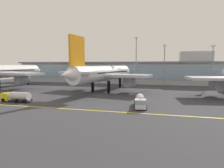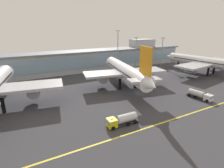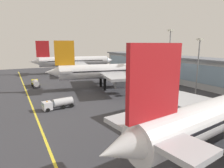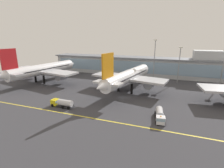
{
  "view_description": "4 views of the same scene",
  "coord_description": "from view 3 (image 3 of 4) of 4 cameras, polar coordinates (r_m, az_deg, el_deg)",
  "views": [
    {
      "loc": [
        22.09,
        -64.33,
        10.58
      ],
      "look_at": [
        3.25,
        7.69,
        3.29
      ],
      "focal_mm": 31.6,
      "sensor_mm": 36.0,
      "label": 1
    },
    {
      "loc": [
        -40.21,
        -52.75,
        25.16
      ],
      "look_at": [
        -9.81,
        4.47,
        4.03
      ],
      "focal_mm": 27.65,
      "sensor_mm": 36.0,
      "label": 2
    },
    {
      "loc": [
        72.2,
        -26.82,
        18.27
      ],
      "look_at": [
        9.84,
        5.38,
        4.03
      ],
      "focal_mm": 31.89,
      "sensor_mm": 36.0,
      "label": 3
    },
    {
      "loc": [
        18.75,
        -65.45,
        24.96
      ],
      "look_at": [
        -6.34,
        3.69,
        4.4
      ],
      "focal_mm": 26.75,
      "sensor_mm": 36.0,
      "label": 4
    }
  ],
  "objects": [
    {
      "name": "baggage_tug_near",
      "position": [
        92.78,
        -21.1,
        0.28
      ],
      "size": [
        9.09,
        3.03,
        2.9
      ],
      "rotation": [
        0.0,
        0.0,
        3.13
      ],
      "color": "black",
      "rests_on": "ground"
    },
    {
      "name": "taxiway_centreline_stripe",
      "position": [
        74.63,
        -22.79,
        -3.61
      ],
      "size": [
        144.0,
        0.5,
        0.01
      ],
      "primitive_type": "cube",
      "color": "yellow",
      "rests_on": "ground"
    },
    {
      "name": "airliner_near_right",
      "position": [
        82.03,
        -0.67,
        3.66
      ],
      "size": [
        37.27,
        50.82,
        19.44
      ],
      "rotation": [
        0.0,
        0.0,
        1.38
      ],
      "color": "black",
      "rests_on": "ground"
    },
    {
      "name": "fuel_tanker_truck",
      "position": [
        59.1,
        -15.36,
        -5.43
      ],
      "size": [
        4.0,
        9.29,
        2.9
      ],
      "rotation": [
        0.0,
        0.0,
        4.85
      ],
      "color": "black",
      "rests_on": "ground"
    },
    {
      "name": "airliner_near_left",
      "position": [
        128.12,
        -10.87,
        6.36
      ],
      "size": [
        44.73,
        51.85,
        19.99
      ],
      "rotation": [
        0.0,
        0.0,
        1.4
      ],
      "color": "black",
      "rests_on": "ground"
    },
    {
      "name": "terminal_building",
      "position": [
        102.82,
        19.08,
        4.32
      ],
      "size": [
        131.3,
        14.0,
        17.46
      ],
      "color": "#ADB2B7",
      "rests_on": "ground"
    },
    {
      "name": "apron_light_mast_centre",
      "position": [
        86.94,
        16.18,
        9.31
      ],
      "size": [
        1.8,
        1.8,
        24.0
      ],
      "color": "gray",
      "rests_on": "ground"
    },
    {
      "name": "apron_light_mast_east",
      "position": [
        78.86,
        23.55,
        7.06
      ],
      "size": [
        1.8,
        1.8,
        20.13
      ],
      "color": "gray",
      "rests_on": "ground"
    },
    {
      "name": "ground_plane",
      "position": [
        79.15,
        -6.75,
        -1.96
      ],
      "size": [
        180.0,
        180.0,
        0.0
      ],
      "primitive_type": "plane",
      "color": "#38383D"
    }
  ]
}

